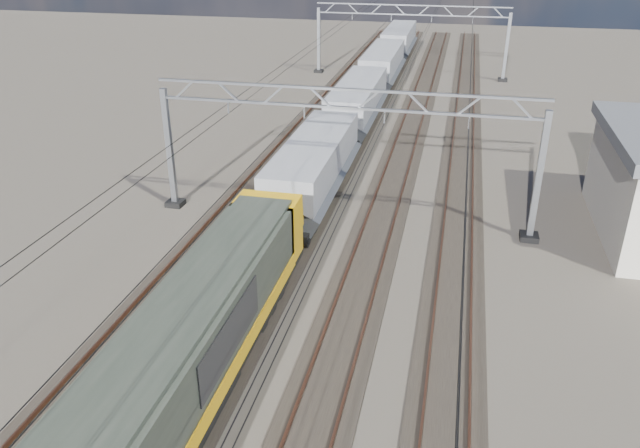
% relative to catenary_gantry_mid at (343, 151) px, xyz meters
% --- Properties ---
extents(ground, '(160.00, 160.00, 0.00)m').
position_rel_catenary_gantry_mid_xyz_m(ground, '(-0.00, -4.00, -3.91)').
color(ground, '#2B2620').
rests_on(ground, ground).
extents(track_outer_west, '(2.60, 140.00, 0.30)m').
position_rel_catenary_gantry_mid_xyz_m(track_outer_west, '(-6.00, -4.00, -3.83)').
color(track_outer_west, black).
rests_on(track_outer_west, ground).
extents(track_loco, '(2.60, 140.00, 0.30)m').
position_rel_catenary_gantry_mid_xyz_m(track_loco, '(-2.00, -4.00, -3.83)').
color(track_loco, black).
rests_on(track_loco, ground).
extents(track_inner_east, '(2.60, 140.00, 0.30)m').
position_rel_catenary_gantry_mid_xyz_m(track_inner_east, '(2.00, -4.00, -3.83)').
color(track_inner_east, black).
rests_on(track_inner_east, ground).
extents(track_outer_east, '(2.60, 140.00, 0.30)m').
position_rel_catenary_gantry_mid_xyz_m(track_outer_east, '(6.00, -4.00, -3.83)').
color(track_outer_east, black).
rests_on(track_outer_east, ground).
extents(catenary_gantry_mid, '(19.90, 0.90, 7.11)m').
position_rel_catenary_gantry_mid_xyz_m(catenary_gantry_mid, '(0.00, 0.00, 0.00)').
color(catenary_gantry_mid, gray).
rests_on(catenary_gantry_mid, ground).
extents(catenary_gantry_far, '(19.90, 0.90, 7.11)m').
position_rel_catenary_gantry_mid_xyz_m(catenary_gantry_far, '(0.00, 36.00, 0.00)').
color(catenary_gantry_far, gray).
rests_on(catenary_gantry_far, ground).
extents(overhead_wires, '(12.03, 140.00, 0.53)m').
position_rel_catenary_gantry_mid_xyz_m(overhead_wires, '(-0.00, 4.00, 1.84)').
color(overhead_wires, black).
rests_on(overhead_wires, ground).
extents(locomotive, '(2.76, 21.10, 3.62)m').
position_rel_catenary_gantry_mid_xyz_m(locomotive, '(-2.00, -15.69, -1.58)').
color(locomotive, black).
rests_on(locomotive, ground).
extents(hopper_wagon_lead, '(3.38, 13.00, 3.25)m').
position_rel_catenary_gantry_mid_xyz_m(hopper_wagon_lead, '(-2.00, 2.00, -1.67)').
color(hopper_wagon_lead, black).
rests_on(hopper_wagon_lead, ground).
extents(hopper_wagon_mid, '(3.38, 13.00, 3.25)m').
position_rel_catenary_gantry_mid_xyz_m(hopper_wagon_mid, '(-2.00, 16.20, -1.67)').
color(hopper_wagon_mid, black).
rests_on(hopper_wagon_mid, ground).
extents(hopper_wagon_third, '(3.38, 13.00, 3.25)m').
position_rel_catenary_gantry_mid_xyz_m(hopper_wagon_third, '(-2.00, 30.40, -1.67)').
color(hopper_wagon_third, black).
rests_on(hopper_wagon_third, ground).
extents(hopper_wagon_fourth, '(3.38, 13.00, 3.25)m').
position_rel_catenary_gantry_mid_xyz_m(hopper_wagon_fourth, '(-2.00, 44.60, -1.67)').
color(hopper_wagon_fourth, black).
rests_on(hopper_wagon_fourth, ground).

